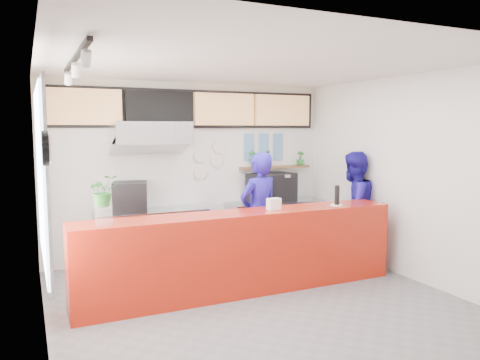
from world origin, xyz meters
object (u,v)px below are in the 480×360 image
object	(u,v)px
espresso_machine	(272,187)
staff_center	(259,215)
service_counter	(243,252)
panini_oven	(130,197)
staff_right	(353,207)
pepper_mill	(337,195)

from	to	relation	value
espresso_machine	staff_center	world-z (taller)	staff_center
service_counter	staff_center	distance (m)	0.84
service_counter	panini_oven	size ratio (longest dim) A/B	8.55
staff_right	pepper_mill	world-z (taller)	staff_right
service_counter	panini_oven	xyz separation A→B (m)	(-1.13, 1.80, 0.59)
espresso_machine	staff_right	distance (m)	1.53
espresso_machine	pepper_mill	xyz separation A→B (m)	(0.05, -1.89, 0.10)
service_counter	staff_right	distance (m)	2.36
espresso_machine	pepper_mill	world-z (taller)	espresso_machine
espresso_machine	staff_center	distance (m)	1.58
panini_oven	staff_right	distance (m)	3.63
service_counter	panini_oven	distance (m)	2.21
staff_center	pepper_mill	bearing A→B (deg)	134.06
service_counter	espresso_machine	xyz separation A→B (m)	(1.42, 1.80, 0.61)
staff_center	pepper_mill	distance (m)	1.19
espresso_machine	staff_center	bearing A→B (deg)	-145.09
service_counter	espresso_machine	size ratio (longest dim) A/B	5.66
staff_right	pepper_mill	size ratio (longest dim) A/B	6.58
staff_center	panini_oven	bearing A→B (deg)	-50.78
staff_right	panini_oven	bearing A→B (deg)	-34.56
staff_center	staff_right	size ratio (longest dim) A/B	1.01
panini_oven	pepper_mill	size ratio (longest dim) A/B	1.88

